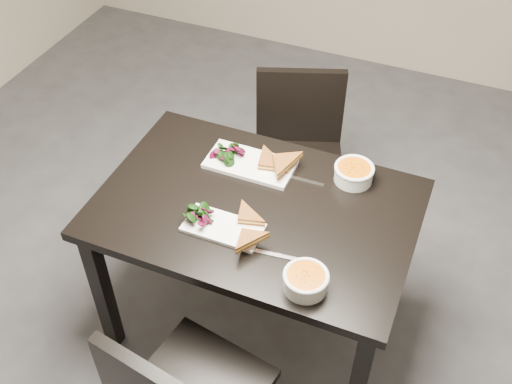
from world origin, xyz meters
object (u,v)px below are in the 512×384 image
at_px(chair_far, 299,148).
at_px(plate_far, 250,164).
at_px(table, 256,223).
at_px(plate_near, 223,228).
at_px(soup_bowl_far, 354,172).
at_px(soup_bowl_near, 306,280).

bearing_deg(chair_far, plate_far, -115.62).
relative_size(table, chair_far, 1.41).
bearing_deg(plate_near, soup_bowl_far, 50.16).
relative_size(chair_far, plate_near, 2.97).
distance_m(chair_far, soup_bowl_far, 0.63).
distance_m(chair_far, soup_bowl_near, 1.09).
xyz_separation_m(soup_bowl_near, plate_far, (-0.41, 0.49, -0.03)).
relative_size(soup_bowl_near, plate_far, 0.43).
height_order(plate_far, soup_bowl_far, soup_bowl_far).
bearing_deg(soup_bowl_far, plate_far, -169.32).
distance_m(table, plate_near, 0.20).
bearing_deg(table, chair_far, 95.01).
height_order(table, plate_far, plate_far).
relative_size(chair_far, soup_bowl_far, 5.41).
bearing_deg(chair_far, soup_bowl_far, -68.90).
relative_size(chair_far, soup_bowl_near, 5.53).
xyz_separation_m(chair_far, soup_bowl_near, (0.36, -0.98, 0.30)).
height_order(chair_far, plate_near, chair_far).
distance_m(table, chair_far, 0.71).
bearing_deg(soup_bowl_near, plate_far, 129.44).
bearing_deg(soup_bowl_near, soup_bowl_far, 89.87).
bearing_deg(plate_far, table, -61.65).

